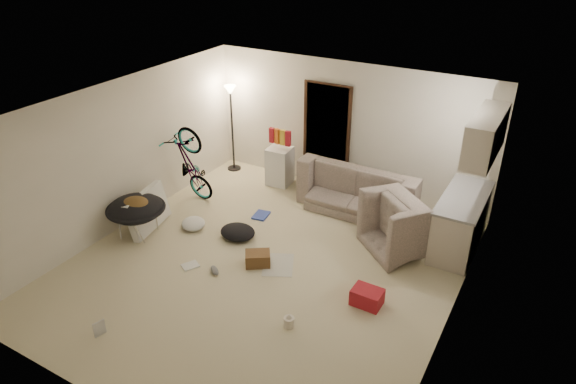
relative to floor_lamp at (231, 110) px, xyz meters
The scene contains 35 objects.
floor 3.81m from the floor_lamp, 47.83° to the right, with size 5.50×6.00×0.02m, color beige.
ceiling 3.77m from the floor_lamp, 47.83° to the right, with size 5.50×6.00×0.02m, color white.
wall_back 2.43m from the floor_lamp, ahead, with size 5.50×0.02×2.50m, color silver.
wall_front 6.15m from the floor_lamp, 67.02° to the right, with size 5.50×0.02×2.50m, color silver.
wall_left 2.67m from the floor_lamp, 97.74° to the right, with size 0.02×6.00×2.50m, color silver.
wall_right 5.80m from the floor_lamp, 27.18° to the right, with size 0.02×6.00×2.50m, color silver.
doorway 2.05m from the floor_lamp, ahead, with size 0.85×0.10×2.04m, color black.
door_trim 2.04m from the floor_lamp, ahead, with size 0.97×0.04×2.10m, color #351F12.
floor_lamp is the anchor object (origin of this frame).
kitchen_counter 4.95m from the floor_lamp, ahead, with size 0.60×1.50×0.88m, color beige.
counter_top 4.89m from the floor_lamp, ahead, with size 0.64×1.54×0.04m, color gray.
kitchen_uppers 5.04m from the floor_lamp, ahead, with size 0.38×1.40×0.65m, color beige.
sofa 3.13m from the floor_lamp, ahead, with size 2.21×0.86×0.64m, color #3A423A.
armchair 4.40m from the floor_lamp, 14.01° to the right, with size 1.07×0.94×0.70m, color #3A423A.
bicycle 1.75m from the floor_lamp, 86.16° to the right, with size 0.54×1.54×0.81m, color black.
book_asset 5.35m from the floor_lamp, 74.88° to the right, with size 0.16×0.22×0.02m, color #A71924.
mini_fridge 1.51m from the floor_lamp, ahead, with size 0.45×0.45×0.76m, color white.
snack_box_0 1.07m from the floor_lamp, ahead, with size 0.10×0.07×0.30m, color #A71924.
snack_box_1 1.18m from the floor_lamp, ahead, with size 0.10×0.07×0.30m, color orange.
snack_box_2 1.30m from the floor_lamp, ahead, with size 0.10×0.07×0.30m, color gold.
snack_box_3 1.42m from the floor_lamp, ahead, with size 0.10×0.07×0.30m, color #A71924.
saucer_chair 3.05m from the floor_lamp, 88.04° to the right, with size 0.97×0.97×0.69m.
hoodie 3.03m from the floor_lamp, 87.09° to the right, with size 0.48×0.40×0.22m, color brown.
sofa_drape 2.16m from the floor_lamp, ahead, with size 0.56×0.46×0.28m, color black.
tv_box 2.84m from the floor_lamp, 87.85° to the right, with size 0.12×1.01×0.67m, color silver.
drink_case_a 3.72m from the floor_lamp, 49.15° to the right, with size 0.38×0.27×0.21m, color brown.
drink_case_b 5.05m from the floor_lamp, 33.30° to the right, with size 0.41×0.30×0.24m, color #A71924.
juicer 5.10m from the floor_lamp, 46.82° to the right, with size 0.14×0.14×0.20m.
newspaper 3.83m from the floor_lamp, 44.32° to the right, with size 0.46×0.60×0.01m, color beige.
book_blue 2.46m from the floor_lamp, 41.89° to the right, with size 0.24×0.33×0.03m, color #334BB8.
book_white 3.74m from the floor_lamp, 66.09° to the right, with size 0.19×0.25×0.02m, color silver.
shoe_1 2.86m from the floor_lamp, 11.21° to the right, with size 0.29×0.12×0.11m, color slate.
shoe_3 3.87m from the floor_lamp, 59.64° to the right, with size 0.24×0.10×0.09m, color slate.
clothes_lump_a 2.95m from the floor_lamp, 53.77° to the right, with size 0.60×0.52×0.19m, color black.
clothes_lump_c 2.71m from the floor_lamp, 71.94° to the right, with size 0.47×0.40×0.14m, color silver.
Camera 1 is at (3.49, -5.39, 4.67)m, focal length 32.00 mm.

